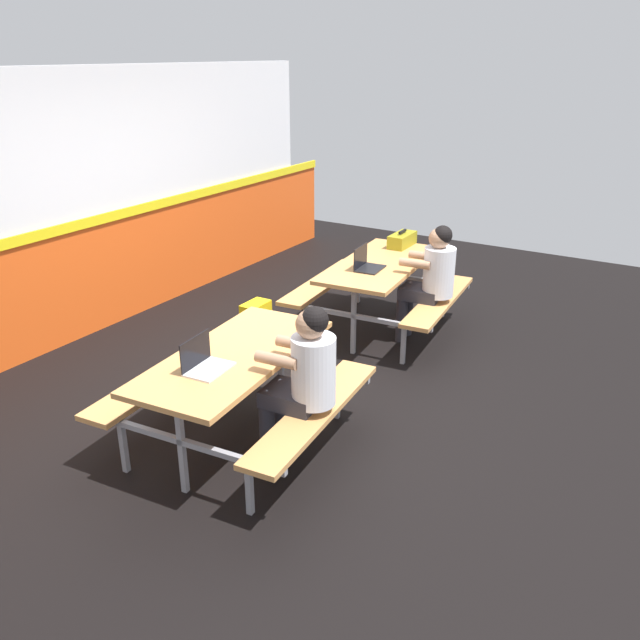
{
  "coord_description": "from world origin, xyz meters",
  "views": [
    {
      "loc": [
        -4.46,
        -2.79,
        2.71
      ],
      "look_at": [
        0.0,
        -0.08,
        0.55
      ],
      "focal_mm": 36.47,
      "sensor_mm": 36.0,
      "label": 1
    }
  ],
  "objects_px": {
    "picnic_table_right": "(379,278)",
    "toolbox_grey": "(402,240)",
    "laptop_silver": "(204,363)",
    "backpack_dark": "(256,324)",
    "student_further": "(431,275)",
    "picnic_table_left": "(235,374)",
    "laptop_dark": "(367,264)",
    "student_nearer": "(303,374)"
  },
  "relations": [
    {
      "from": "picnic_table_right",
      "to": "student_further",
      "type": "xyz_separation_m",
      "value": [
        -0.02,
        -0.56,
        0.13
      ]
    },
    {
      "from": "laptop_silver",
      "to": "picnic_table_left",
      "type": "bearing_deg",
      "value": -2.21
    },
    {
      "from": "laptop_dark",
      "to": "toolbox_grey",
      "type": "bearing_deg",
      "value": 2.63
    },
    {
      "from": "picnic_table_right",
      "to": "laptop_silver",
      "type": "relative_size",
      "value": 5.09
    },
    {
      "from": "laptop_dark",
      "to": "picnic_table_left",
      "type": "bearing_deg",
      "value": -177.73
    },
    {
      "from": "laptop_silver",
      "to": "backpack_dark",
      "type": "relative_size",
      "value": 0.77
    },
    {
      "from": "backpack_dark",
      "to": "toolbox_grey",
      "type": "bearing_deg",
      "value": -26.96
    },
    {
      "from": "student_further",
      "to": "laptop_silver",
      "type": "bearing_deg",
      "value": 169.67
    },
    {
      "from": "picnic_table_right",
      "to": "student_further",
      "type": "relative_size",
      "value": 1.43
    },
    {
      "from": "picnic_table_left",
      "to": "student_further",
      "type": "distance_m",
      "value": 2.49
    },
    {
      "from": "student_further",
      "to": "laptop_dark",
      "type": "height_order",
      "value": "student_further"
    },
    {
      "from": "backpack_dark",
      "to": "laptop_dark",
      "type": "bearing_deg",
      "value": -51.09
    },
    {
      "from": "student_nearer",
      "to": "toolbox_grey",
      "type": "height_order",
      "value": "student_nearer"
    },
    {
      "from": "picnic_table_left",
      "to": "student_further",
      "type": "bearing_deg",
      "value": -11.3
    },
    {
      "from": "picnic_table_left",
      "to": "laptop_dark",
      "type": "bearing_deg",
      "value": 2.27
    },
    {
      "from": "student_further",
      "to": "laptop_silver",
      "type": "xyz_separation_m",
      "value": [
        -2.74,
        0.5,
        0.08
      ]
    },
    {
      "from": "picnic_table_right",
      "to": "student_nearer",
      "type": "height_order",
      "value": "student_nearer"
    },
    {
      "from": "picnic_table_left",
      "to": "student_further",
      "type": "xyz_separation_m",
      "value": [
        2.44,
        -0.49,
        0.13
      ]
    },
    {
      "from": "picnic_table_right",
      "to": "toolbox_grey",
      "type": "height_order",
      "value": "toolbox_grey"
    },
    {
      "from": "laptop_silver",
      "to": "toolbox_grey",
      "type": "bearing_deg",
      "value": 1.98
    },
    {
      "from": "student_further",
      "to": "backpack_dark",
      "type": "xyz_separation_m",
      "value": [
        -0.94,
        1.44,
        -0.49
      ]
    },
    {
      "from": "picnic_table_left",
      "to": "picnic_table_right",
      "type": "relative_size",
      "value": 1.0
    },
    {
      "from": "picnic_table_left",
      "to": "laptop_silver",
      "type": "height_order",
      "value": "laptop_silver"
    },
    {
      "from": "picnic_table_right",
      "to": "laptop_silver",
      "type": "bearing_deg",
      "value": -178.73
    },
    {
      "from": "picnic_table_right",
      "to": "laptop_dark",
      "type": "distance_m",
      "value": 0.34
    },
    {
      "from": "student_nearer",
      "to": "picnic_table_right",
      "type": "bearing_deg",
      "value": 14.51
    },
    {
      "from": "picnic_table_left",
      "to": "laptop_dark",
      "type": "distance_m",
      "value": 2.21
    },
    {
      "from": "student_nearer",
      "to": "student_further",
      "type": "distance_m",
      "value": 2.4
    },
    {
      "from": "laptop_dark",
      "to": "toolbox_grey",
      "type": "xyz_separation_m",
      "value": [
        0.91,
        0.04,
        0.02
      ]
    },
    {
      "from": "student_nearer",
      "to": "student_further",
      "type": "height_order",
      "value": "same"
    },
    {
      "from": "laptop_dark",
      "to": "backpack_dark",
      "type": "xyz_separation_m",
      "value": [
        -0.69,
        0.86,
        -0.57
      ]
    },
    {
      "from": "toolbox_grey",
      "to": "laptop_silver",
      "type": "bearing_deg",
      "value": -178.02
    },
    {
      "from": "student_nearer",
      "to": "laptop_silver",
      "type": "bearing_deg",
      "value": 120.79
    },
    {
      "from": "laptop_silver",
      "to": "toolbox_grey",
      "type": "xyz_separation_m",
      "value": [
        3.41,
        0.12,
        0.02
      ]
    },
    {
      "from": "picnic_table_right",
      "to": "toolbox_grey",
      "type": "xyz_separation_m",
      "value": [
        0.65,
        0.06,
        0.24
      ]
    },
    {
      "from": "picnic_table_left",
      "to": "laptop_silver",
      "type": "xyz_separation_m",
      "value": [
        -0.3,
        0.01,
        0.21
      ]
    },
    {
      "from": "laptop_silver",
      "to": "student_further",
      "type": "bearing_deg",
      "value": -10.33
    },
    {
      "from": "student_further",
      "to": "laptop_dark",
      "type": "distance_m",
      "value": 0.63
    },
    {
      "from": "picnic_table_right",
      "to": "backpack_dark",
      "type": "relative_size",
      "value": 3.91
    },
    {
      "from": "student_further",
      "to": "backpack_dark",
      "type": "height_order",
      "value": "student_further"
    },
    {
      "from": "student_nearer",
      "to": "backpack_dark",
      "type": "bearing_deg",
      "value": 45.7
    },
    {
      "from": "laptop_silver",
      "to": "backpack_dark",
      "type": "xyz_separation_m",
      "value": [
        1.8,
        0.94,
        -0.57
      ]
    }
  ]
}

